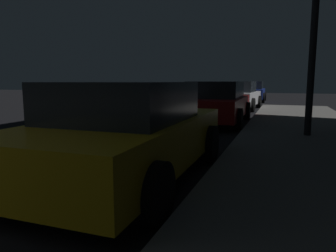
{
  "coord_description": "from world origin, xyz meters",
  "views": [
    {
      "loc": [
        4.96,
        -0.01,
        1.44
      ],
      "look_at": [
        4.09,
        2.37,
        1.08
      ],
      "focal_mm": 33.25,
      "sensor_mm": 36.0,
      "label": 1
    }
  ],
  "objects": [
    {
      "name": "car_red",
      "position": [
        2.85,
        10.63,
        0.72
      ],
      "size": [
        2.1,
        4.54,
        1.43
      ],
      "color": "maroon",
      "rests_on": "ground"
    },
    {
      "name": "car_blue",
      "position": [
        2.85,
        22.93,
        0.71
      ],
      "size": [
        2.11,
        4.26,
        1.43
      ],
      "color": "navy",
      "rests_on": "ground"
    },
    {
      "name": "car_yellow_cab",
      "position": [
        2.85,
        4.02,
        0.7
      ],
      "size": [
        2.15,
        4.25,
        1.43
      ],
      "color": "gold",
      "rests_on": "ground"
    },
    {
      "name": "car_white",
      "position": [
        2.85,
        16.29,
        0.7
      ],
      "size": [
        2.16,
        4.12,
        1.43
      ],
      "color": "silver",
      "rests_on": "ground"
    }
  ]
}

